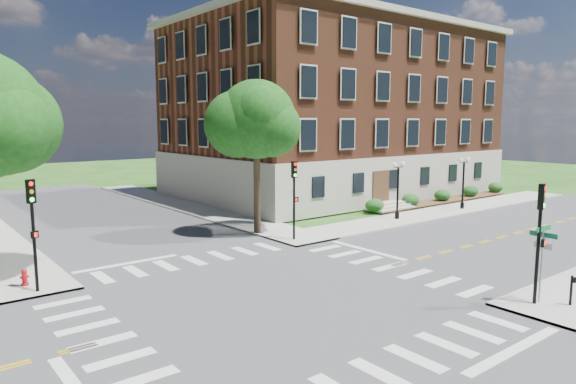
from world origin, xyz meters
TOP-DOWN VIEW (x-y plane):
  - ground at (0.00, 0.00)m, footprint 160.00×160.00m
  - road_ew at (0.00, 0.00)m, footprint 90.00×12.00m
  - road_ns at (0.00, 0.00)m, footprint 12.00×90.00m
  - sidewalk_ne at (15.38, 15.38)m, footprint 34.00×34.00m
  - crosswalk_east at (7.20, 0.00)m, footprint 2.20×10.20m
  - stop_bar_east at (8.80, 3.00)m, footprint 0.40×5.50m
  - main_building at (24.00, 21.99)m, footprint 30.60×22.40m
  - shrub_row at (27.00, 10.80)m, footprint 18.00×2.00m
  - tree_d at (6.32, 10.39)m, footprint 5.02×5.02m
  - traffic_signal_se at (7.43, -7.27)m, footprint 0.37×0.43m
  - traffic_signal_ne at (6.96, 7.37)m, footprint 0.37×0.44m
  - traffic_signal_nw at (-7.74, 6.60)m, footprint 0.38×0.46m
  - twin_lamp_west at (17.20, 7.85)m, footprint 1.36×0.36m
  - twin_lamp_east at (24.92, 7.40)m, footprint 1.36×0.36m
  - street_sign_pole at (7.77, -7.27)m, footprint 1.10×1.10m
  - push_button_post at (8.35, -8.24)m, footprint 0.14×0.21m
  - fire_hydrant at (-7.99, 7.79)m, footprint 0.35×0.35m

SIDE VIEW (x-z plane):
  - ground at x=0.00m, z-range 0.00..0.00m
  - crosswalk_east at x=7.20m, z-range -0.01..0.01m
  - stop_bar_east at x=8.80m, z-range 0.00..0.00m
  - shrub_row at x=27.00m, z-range -0.65..0.65m
  - road_ew at x=0.00m, z-range 0.00..0.01m
  - road_ns at x=0.00m, z-range 0.00..0.01m
  - sidewalk_ne at x=15.38m, z-range 0.00..0.12m
  - fire_hydrant at x=-7.99m, z-range 0.09..0.84m
  - push_button_post at x=8.35m, z-range 0.20..1.40m
  - street_sign_pole at x=7.77m, z-range 0.76..3.86m
  - twin_lamp_west at x=17.20m, z-range 0.41..4.64m
  - twin_lamp_east at x=24.92m, z-range 0.41..4.64m
  - traffic_signal_se at x=7.43m, z-range 0.79..5.59m
  - traffic_signal_ne at x=6.96m, z-range 0.79..5.59m
  - traffic_signal_nw at x=-7.74m, z-range 0.79..5.59m
  - tree_d at x=6.32m, z-range 2.48..12.30m
  - main_building at x=24.00m, z-range 0.09..16.59m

